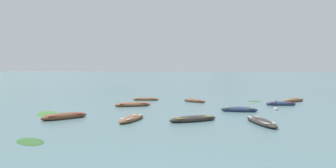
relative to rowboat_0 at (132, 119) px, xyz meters
The scene contains 17 objects.
ground_plane 1485.60m from the rowboat_0, 89.89° to the left, with size 6000.00×6000.00×0.00m, color slate.
mountain_1 2596.86m from the rowboat_0, 107.35° to the left, with size 1678.79×1678.79×612.95m, color slate.
mountain_2 2316.85m from the rowboat_0, 82.40° to the left, with size 612.92×612.92×217.52m, color #4C5B56.
rowboat_0 is the anchor object (origin of this frame).
rowboat_1 19.35m from the rowboat_0, 35.64° to the left, with size 3.57×1.17×0.58m.
rowboat_2 9.44m from the rowboat_0, 100.32° to the left, with size 4.37×2.57×0.59m.
rowboat_3 24.16m from the rowboat_0, 39.31° to the left, with size 3.89×3.34×0.60m.
rowboat_4 5.06m from the rowboat_0, ahead, with size 4.26×2.82×0.57m.
rowboat_5 11.41m from the rowboat_0, 30.53° to the left, with size 3.74×1.50×0.62m.
rowboat_6 15.75m from the rowboat_0, 93.94° to the left, with size 3.67×1.14×0.47m.
rowboat_7 5.95m from the rowboat_0, behind, with size 3.66×3.57×0.65m.
rowboat_8 10.35m from the rowboat_0, ahead, with size 2.03×4.71×0.53m.
rowboat_9 15.09m from the rowboat_0, 68.38° to the left, with size 3.23×2.80×0.55m.
mooring_buoy 15.53m from the rowboat_0, 26.92° to the left, with size 0.45×0.45×1.19m.
weed_patch_1 8.56m from the rowboat_0, 122.19° to the right, with size 2.42×1.29×0.14m, color #2D5628.
weed_patch_2 20.32m from the rowboat_0, 48.21° to the left, with size 1.50×1.80×0.14m, color #2D5628.
weed_patch_3 9.44m from the rowboat_0, 160.62° to the left, with size 3.52×1.72×0.14m, color #38662D.
Camera 1 is at (1.66, -8.55, 4.17)m, focal length 30.25 mm.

